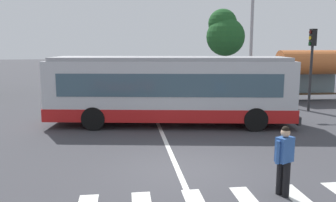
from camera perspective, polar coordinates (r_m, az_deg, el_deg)
ground_plane at (r=10.38m, az=2.27°, el=-11.14°), size 160.00×160.00×0.00m
city_transit_bus at (r=15.76m, az=0.32°, el=1.83°), size 11.16×4.17×3.06m
pedestrian_crossing_street at (r=8.85m, az=18.36°, el=-8.61°), size 0.53×0.41×1.72m
parked_car_charcoal at (r=23.24m, az=-11.69°, el=1.97°), size 2.27×4.66×1.35m
parked_car_white at (r=23.15m, az=-5.07°, el=2.10°), size 2.15×4.62×1.35m
parked_car_red at (r=24.12m, az=1.30°, el=2.42°), size 2.29×4.67×1.35m
parked_car_champagne at (r=24.14m, az=7.71°, el=2.34°), size 1.99×4.56×1.35m
parked_car_blue at (r=24.83m, az=14.19°, el=2.33°), size 2.31×4.67×1.35m
traffic_light_far_corner at (r=20.48m, az=22.32°, el=6.77°), size 0.33×0.32×4.42m
bus_stop_shelter at (r=24.28m, az=22.40°, el=5.69°), size 4.44×1.54×3.25m
twin_arm_street_lamp at (r=23.47m, az=13.56°, el=14.44°), size 5.13×0.32×9.52m
background_tree_right at (r=31.77m, az=9.19°, el=10.85°), size 3.37×3.37×6.71m
lane_center_line at (r=12.24m, az=0.20°, el=-7.93°), size 0.16×24.00×0.01m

